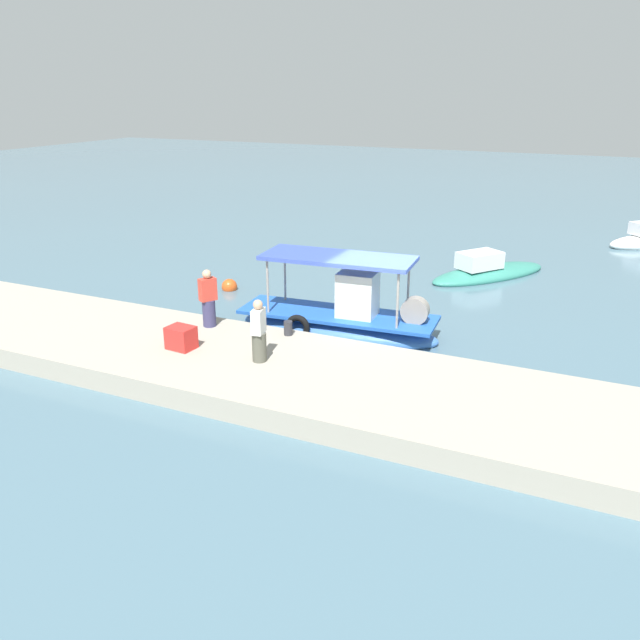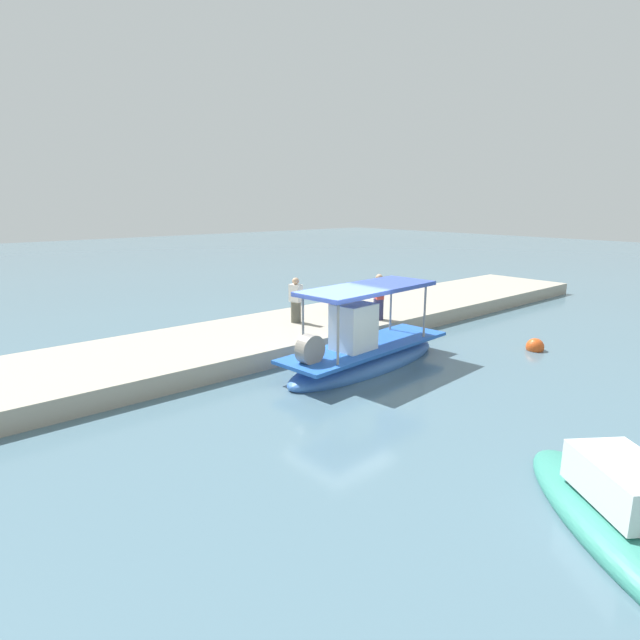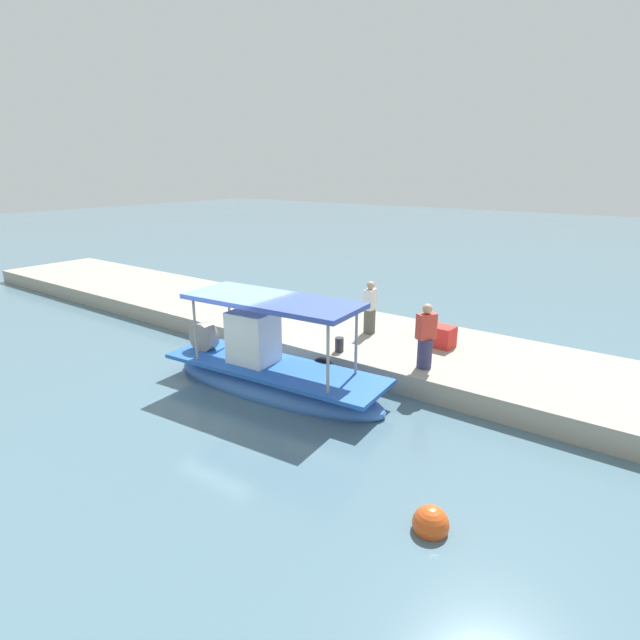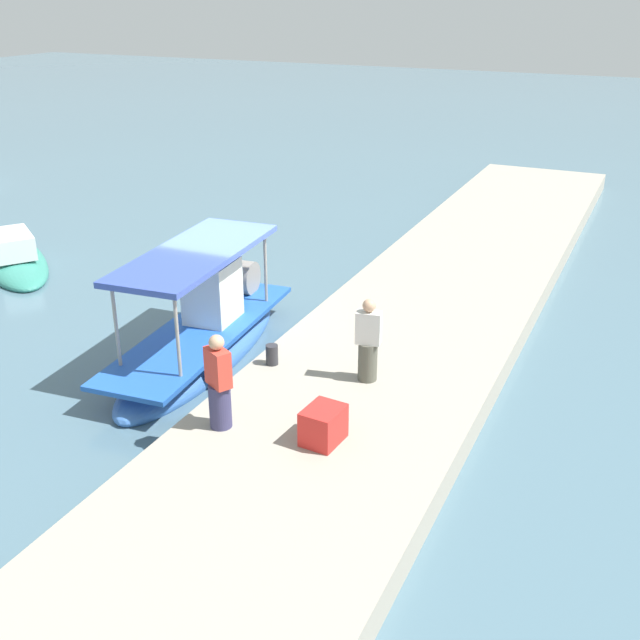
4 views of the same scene
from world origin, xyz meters
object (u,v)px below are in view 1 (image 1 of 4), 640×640
at_px(main_fishing_boat, 341,320).
at_px(fisherman_near_bollard, 208,301).
at_px(cargo_crate, 181,338).
at_px(moored_boat_mid, 487,272).
at_px(marker_buoy, 229,287).
at_px(fisherman_by_crate, 259,334).
at_px(mooring_bollard, 288,328).

height_order(main_fishing_boat, fisherman_near_bollard, main_fishing_boat).
xyz_separation_m(cargo_crate, moored_boat_mid, (5.56, 12.33, -0.69)).
bearing_deg(moored_boat_mid, marker_buoy, -145.02).
height_order(main_fishing_boat, moored_boat_mid, main_fishing_boat).
distance_m(cargo_crate, marker_buoy, 7.12).
distance_m(fisherman_near_bollard, marker_buoy, 5.51).
xyz_separation_m(main_fishing_boat, fisherman_by_crate, (-0.52, -3.95, 0.85)).
distance_m(marker_buoy, moored_boat_mid, 10.07).
bearing_deg(moored_boat_mid, cargo_crate, -114.29).
height_order(fisherman_by_crate, mooring_bollard, fisherman_by_crate).
distance_m(main_fishing_boat, mooring_bollard, 2.18).
relative_size(fisherman_by_crate, cargo_crate, 2.33).
relative_size(main_fishing_boat, mooring_bollard, 15.70).
distance_m(fisherman_by_crate, mooring_bollard, 1.99).
height_order(fisherman_near_bollard, fisherman_by_crate, fisherman_near_bollard).
xyz_separation_m(fisherman_near_bollard, marker_buoy, (-2.40, 4.81, -1.21)).
distance_m(fisherman_near_bollard, fisherman_by_crate, 3.03).
relative_size(main_fishing_boat, fisherman_by_crate, 3.90).
bearing_deg(cargo_crate, moored_boat_mid, 65.71).
bearing_deg(fisherman_near_bollard, main_fishing_boat, 37.20).
distance_m(fisherman_by_crate, marker_buoy, 8.20).
xyz_separation_m(mooring_bollard, moored_boat_mid, (3.47, 10.28, -0.59)).
relative_size(mooring_bollard, moored_boat_mid, 0.07).
bearing_deg(moored_boat_mid, fisherman_by_crate, -105.08).
bearing_deg(mooring_bollard, fisherman_near_bollard, -172.70).
relative_size(mooring_bollard, cargo_crate, 0.58).
xyz_separation_m(main_fishing_boat, cargo_crate, (-2.80, -4.09, 0.42)).
bearing_deg(mooring_bollard, moored_boat_mid, 71.34).
bearing_deg(cargo_crate, marker_buoy, 112.33).
distance_m(mooring_bollard, marker_buoy, 6.60).
bearing_deg(cargo_crate, main_fishing_boat, 55.61).
bearing_deg(marker_buoy, fisherman_near_bollard, -63.48).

